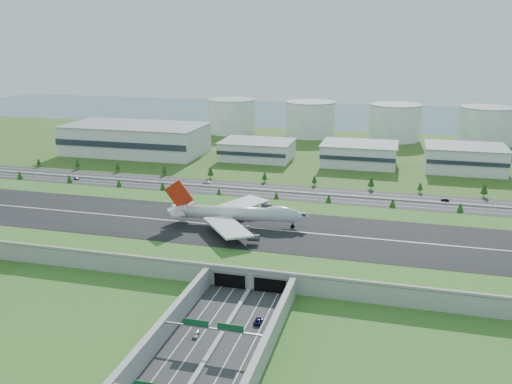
% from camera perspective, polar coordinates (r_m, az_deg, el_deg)
% --- Properties ---
extents(ground, '(1200.00, 1200.00, 0.00)m').
position_cam_1_polar(ground, '(269.83, 2.20, -5.67)').
color(ground, '#294816').
rests_on(ground, ground).
extents(airfield_deck, '(520.00, 100.00, 9.20)m').
position_cam_1_polar(airfield_deck, '(268.25, 2.20, -4.85)').
color(airfield_deck, gray).
rests_on(airfield_deck, ground).
extents(underpass_road, '(38.80, 120.40, 8.00)m').
position_cam_1_polar(underpass_road, '(182.61, -4.98, -15.85)').
color(underpass_road, '#28282B').
rests_on(underpass_road, ground).
extents(sign_gantry_near, '(38.70, 0.70, 9.80)m').
position_cam_1_polar(sign_gantry_near, '(184.32, -4.53, -14.23)').
color(sign_gantry_near, gray).
rests_on(sign_gantry_near, ground).
extents(north_expressway, '(560.00, 36.00, 0.12)m').
position_cam_1_polar(north_expressway, '(358.23, 5.56, -0.20)').
color(north_expressway, '#28282B').
rests_on(north_expressway, ground).
extents(tree_row, '(504.79, 48.52, 8.37)m').
position_cam_1_polar(tree_row, '(357.88, 6.51, 0.51)').
color(tree_row, '#3D2819').
rests_on(tree_row, ground).
extents(hangar_west, '(120.00, 60.00, 25.00)m').
position_cam_1_polar(hangar_west, '(492.60, -12.54, 5.45)').
color(hangar_west, silver).
rests_on(hangar_west, ground).
extents(hangar_mid_a, '(58.00, 42.00, 15.00)m').
position_cam_1_polar(hangar_mid_a, '(458.92, 0.14, 4.44)').
color(hangar_mid_a, silver).
rests_on(hangar_mid_a, ground).
extents(hangar_mid_b, '(58.00, 42.00, 17.00)m').
position_cam_1_polar(hangar_mid_b, '(445.20, 10.81, 3.92)').
color(hangar_mid_b, silver).
rests_on(hangar_mid_b, ground).
extents(hangar_mid_c, '(58.00, 42.00, 19.00)m').
position_cam_1_polar(hangar_mid_c, '(446.90, 21.10, 3.30)').
color(hangar_mid_c, silver).
rests_on(hangar_mid_c, ground).
extents(fuel_tank_a, '(50.00, 50.00, 35.00)m').
position_cam_1_polar(fuel_tank_a, '(587.32, -2.57, 7.96)').
color(fuel_tank_a, silver).
rests_on(fuel_tank_a, ground).
extents(fuel_tank_b, '(50.00, 50.00, 35.00)m').
position_cam_1_polar(fuel_tank_b, '(567.91, 5.72, 7.62)').
color(fuel_tank_b, silver).
rests_on(fuel_tank_b, ground).
extents(fuel_tank_c, '(50.00, 50.00, 35.00)m').
position_cam_1_polar(fuel_tank_c, '(560.85, 14.38, 7.10)').
color(fuel_tank_c, silver).
rests_on(fuel_tank_c, ground).
extents(fuel_tank_d, '(50.00, 50.00, 35.00)m').
position_cam_1_polar(fuel_tank_d, '(566.59, 23.04, 6.41)').
color(fuel_tank_d, silver).
rests_on(fuel_tank_d, ground).
extents(bay_water, '(1200.00, 260.00, 0.06)m').
position_cam_1_polar(bay_water, '(733.61, 10.60, 7.95)').
color(bay_water, '#3A5D6F').
rests_on(bay_water, ground).
extents(boeing_747, '(73.77, 69.37, 22.84)m').
position_cam_1_polar(boeing_747, '(272.06, -1.96, -2.24)').
color(boeing_747, silver).
rests_on(boeing_747, airfield_deck).
extents(car_0, '(2.32, 4.75, 1.56)m').
position_cam_1_polar(car_0, '(194.26, -6.34, -14.64)').
color(car_0, '#BABBBF').
rests_on(car_0, ground).
extents(car_2, '(2.73, 5.81, 1.61)m').
position_cam_1_polar(car_2, '(201.00, 0.25, -13.40)').
color(car_2, '#100E46').
rests_on(car_2, ground).
extents(car_4, '(4.39, 1.80, 1.49)m').
position_cam_1_polar(car_4, '(412.87, -18.39, 1.34)').
color(car_4, slate).
rests_on(car_4, ground).
extents(car_5, '(5.28, 2.76, 1.66)m').
position_cam_1_polar(car_5, '(360.29, 19.27, -0.80)').
color(car_5, black).
rests_on(car_5, ground).
extents(car_7, '(6.35, 4.15, 1.71)m').
position_cam_1_polar(car_7, '(383.91, -5.21, 1.06)').
color(car_7, white).
rests_on(car_7, ground).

